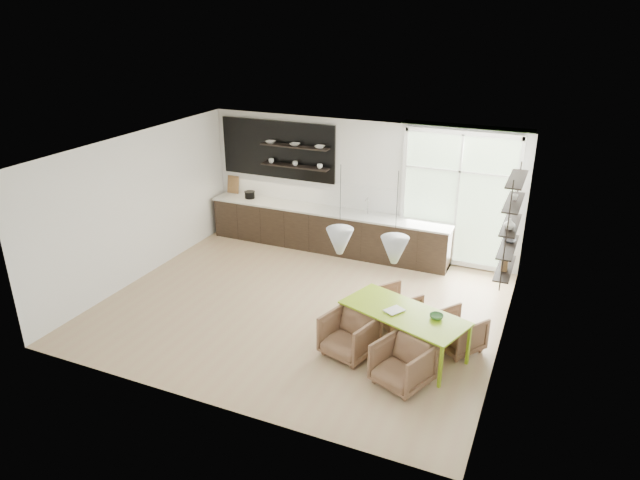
# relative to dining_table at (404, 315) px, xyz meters

# --- Properties ---
(room) EXTENTS (7.02, 6.01, 2.91)m
(room) POSITION_rel_dining_table_xyz_m (-1.52, 1.76, 0.79)
(room) COLOR tan
(room) RESTS_ON ground
(kitchen_run) EXTENTS (5.54, 0.69, 2.75)m
(kitchen_run) POSITION_rel_dining_table_xyz_m (-2.79, 3.35, -0.07)
(kitchen_run) COLOR black
(kitchen_run) RESTS_ON ground
(right_shelving) EXTENTS (0.26, 1.22, 1.90)m
(right_shelving) POSITION_rel_dining_table_xyz_m (1.26, 1.84, 0.99)
(right_shelving) COLOR black
(right_shelving) RESTS_ON ground
(dining_table) EXTENTS (2.14, 1.48, 0.71)m
(dining_table) POSITION_rel_dining_table_xyz_m (0.00, 0.00, 0.00)
(dining_table) COLOR #8DB81A
(dining_table) RESTS_ON ground
(armchair_back_left) EXTENTS (0.97, 0.97, 0.64)m
(armchair_back_left) POSITION_rel_dining_table_xyz_m (-0.35, 0.80, -0.35)
(armchair_back_left) COLOR brown
(armchair_back_left) RESTS_ON ground
(armchair_back_right) EXTENTS (0.94, 0.94, 0.62)m
(armchair_back_right) POSITION_rel_dining_table_xyz_m (0.80, 0.43, -0.35)
(armchair_back_right) COLOR brown
(armchair_back_right) RESTS_ON ground
(armchair_front_left) EXTENTS (0.92, 0.94, 0.69)m
(armchair_front_left) POSITION_rel_dining_table_xyz_m (-0.75, -0.41, -0.32)
(armchair_front_left) COLOR brown
(armchair_front_left) RESTS_ON ground
(armchair_front_right) EXTENTS (0.94, 0.95, 0.67)m
(armchair_front_right) POSITION_rel_dining_table_xyz_m (0.23, -0.82, -0.33)
(armchair_front_right) COLOR brown
(armchair_front_right) RESTS_ON ground
(wire_stool) EXTENTS (0.35, 0.35, 0.44)m
(wire_stool) POSITION_rel_dining_table_xyz_m (-0.88, 0.12, -0.38)
(wire_stool) COLOR black
(wire_stool) RESTS_ON ground
(table_book) EXTENTS (0.34, 0.36, 0.03)m
(table_book) POSITION_rel_dining_table_xyz_m (-0.24, 0.02, 0.06)
(table_book) COLOR white
(table_book) RESTS_ON dining_table
(table_bowl) EXTENTS (0.29, 0.29, 0.07)m
(table_bowl) POSITION_rel_dining_table_xyz_m (0.50, 0.01, 0.08)
(table_bowl) COLOR #447A45
(table_bowl) RESTS_ON dining_table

